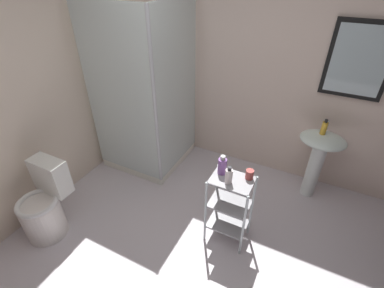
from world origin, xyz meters
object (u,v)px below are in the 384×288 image
at_px(pedestal_sink, 319,153).
at_px(toilet, 45,206).
at_px(conditioner_bottle_purple, 222,166).
at_px(rinse_cup, 250,174).
at_px(shower_stall, 150,133).
at_px(storage_cart, 229,205).
at_px(lotion_bottle_white, 229,176).
at_px(hand_soap_bottle, 324,128).

distance_m(pedestal_sink, toilet, 2.83).
distance_m(conditioner_bottle_purple, rinse_cup, 0.24).
height_order(shower_stall, conditioner_bottle_purple, shower_stall).
bearing_deg(storage_cart, lotion_bottle_white, -111.47).
height_order(hand_soap_bottle, conditioner_bottle_purple, hand_soap_bottle).
relative_size(shower_stall, pedestal_sink, 2.47).
relative_size(shower_stall, lotion_bottle_white, 12.20).
height_order(storage_cart, hand_soap_bottle, hand_soap_bottle).
bearing_deg(storage_cart, rinse_cup, 33.91).
bearing_deg(pedestal_sink, toilet, -142.87).
bearing_deg(storage_cart, shower_stall, 152.47).
bearing_deg(toilet, hand_soap_bottle, 37.53).
height_order(storage_cart, conditioner_bottle_purple, conditioner_bottle_purple).
xyz_separation_m(storage_cart, lotion_bottle_white, (-0.02, -0.05, 0.38)).
relative_size(pedestal_sink, lotion_bottle_white, 4.94).
bearing_deg(rinse_cup, pedestal_sink, 60.83).
distance_m(shower_stall, conditioner_bottle_purple, 1.41).
height_order(hand_soap_bottle, lotion_bottle_white, hand_soap_bottle).
distance_m(shower_stall, storage_cart, 1.49).
xyz_separation_m(shower_stall, lotion_bottle_white, (1.30, -0.73, 0.35)).
bearing_deg(storage_cart, toilet, -156.36).
relative_size(storage_cart, conditioner_bottle_purple, 4.04).
distance_m(pedestal_sink, conditioner_bottle_purple, 1.23).
bearing_deg(shower_stall, toilet, -102.03).
xyz_separation_m(shower_stall, rinse_cup, (1.44, -0.60, 0.32)).
height_order(storage_cart, lotion_bottle_white, lotion_bottle_white).
bearing_deg(lotion_bottle_white, shower_stall, 150.53).
relative_size(hand_soap_bottle, rinse_cup, 1.96).
xyz_separation_m(lotion_bottle_white, rinse_cup, (0.14, 0.13, -0.03)).
bearing_deg(toilet, pedestal_sink, 37.13).
relative_size(lotion_bottle_white, rinse_cup, 1.93).
bearing_deg(lotion_bottle_white, toilet, -157.54).
relative_size(shower_stall, hand_soap_bottle, 12.01).
distance_m(storage_cart, rinse_cup, 0.38).
relative_size(hand_soap_bottle, conditioner_bottle_purple, 0.91).
height_order(toilet, storage_cart, toilet).
relative_size(toilet, hand_soap_bottle, 4.56).
xyz_separation_m(shower_stall, toilet, (-0.30, -1.39, -0.15)).
height_order(conditioner_bottle_purple, rinse_cup, conditioner_bottle_purple).
height_order(shower_stall, rinse_cup, shower_stall).
distance_m(hand_soap_bottle, rinse_cup, 1.04).
bearing_deg(shower_stall, pedestal_sink, 8.93).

